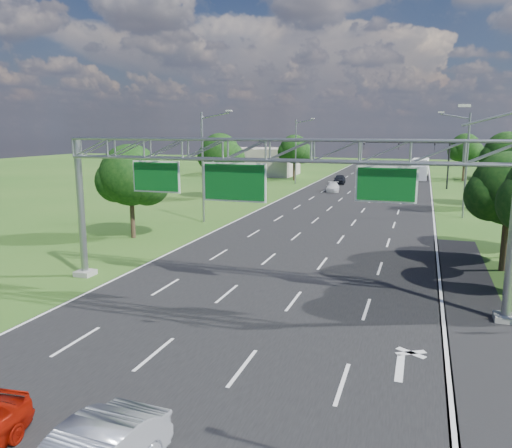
% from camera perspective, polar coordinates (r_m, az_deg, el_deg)
% --- Properties ---
extents(ground, '(220.00, 220.00, 0.00)m').
position_cam_1_polar(ground, '(43.24, 8.03, -0.66)').
color(ground, '#285419').
rests_on(ground, ground).
extents(road, '(18.00, 180.00, 0.02)m').
position_cam_1_polar(road, '(43.24, 8.03, -0.66)').
color(road, black).
rests_on(road, ground).
extents(road_flare, '(3.00, 30.00, 0.02)m').
position_cam_1_polar(road_flare, '(27.21, 23.30, -8.34)').
color(road_flare, black).
rests_on(road_flare, ground).
extents(sign_gantry, '(23.50, 1.00, 9.56)m').
position_cam_1_polar(sign_gantry, '(24.84, 1.52, 7.06)').
color(sign_gantry, gray).
rests_on(sign_gantry, ground).
extents(traffic_signal, '(12.21, 0.24, 7.00)m').
position_cam_1_polar(traffic_signal, '(76.78, 18.57, 7.74)').
color(traffic_signal, black).
rests_on(traffic_signal, ground).
extents(streetlight_l_near, '(2.97, 0.22, 10.16)m').
position_cam_1_polar(streetlight_l_near, '(45.87, -5.90, 7.08)').
color(streetlight_l_near, gray).
rests_on(streetlight_l_near, ground).
extents(streetlight_l_far, '(2.97, 0.22, 10.16)m').
position_cam_1_polar(streetlight_l_far, '(79.05, 4.71, 8.63)').
color(streetlight_l_far, gray).
rests_on(streetlight_l_far, ground).
extents(streetlight_r_mid, '(2.97, 0.22, 10.16)m').
position_cam_1_polar(streetlight_r_mid, '(51.93, 22.74, 6.73)').
color(streetlight_r_mid, gray).
rests_on(streetlight_r_mid, ground).
extents(tree_verge_la, '(5.76, 4.80, 7.40)m').
position_cam_1_polar(tree_verge_la, '(40.18, -14.01, 5.12)').
color(tree_verge_la, '#2D2116').
rests_on(tree_verge_la, ground).
extents(tree_verge_lb, '(5.76, 4.80, 8.06)m').
position_cam_1_polar(tree_verge_lb, '(61.49, -4.04, 7.88)').
color(tree_verge_lb, '#2D2116').
rests_on(tree_verge_lb, ground).
extents(tree_verge_lc, '(5.76, 4.80, 7.62)m').
position_cam_1_polar(tree_verge_lc, '(84.35, 4.45, 8.36)').
color(tree_verge_lc, '#2D2116').
rests_on(tree_verge_lc, ground).
extents(tree_verge_rd, '(5.76, 4.80, 8.28)m').
position_cam_1_polar(tree_verge_rd, '(60.42, 26.76, 6.92)').
color(tree_verge_rd, '#2D2116').
rests_on(tree_verge_rd, ground).
extents(tree_verge_re, '(5.76, 4.80, 7.84)m').
position_cam_1_polar(tree_verge_re, '(90.04, 22.83, 7.85)').
color(tree_verge_re, '#2D2116').
rests_on(tree_verge_re, ground).
extents(building_left, '(14.00, 10.00, 5.00)m').
position_cam_1_polar(building_left, '(94.65, 0.23, 7.15)').
color(building_left, gray).
rests_on(building_left, ground).
extents(car_queue_a, '(2.28, 4.44, 1.23)m').
position_cam_1_polar(car_queue_a, '(69.93, 8.78, 4.19)').
color(car_queue_a, silver).
rests_on(car_queue_a, ground).
extents(car_queue_c, '(2.05, 4.36, 1.44)m').
position_cam_1_polar(car_queue_c, '(80.09, 9.53, 5.06)').
color(car_queue_c, black).
rests_on(car_queue_c, ground).
extents(car_queue_d, '(2.09, 4.70, 1.50)m').
position_cam_1_polar(car_queue_d, '(68.59, 15.08, 3.93)').
color(car_queue_d, silver).
rests_on(car_queue_d, ground).
extents(box_truck, '(2.95, 9.03, 3.37)m').
position_cam_1_polar(box_truck, '(92.46, 18.22, 5.98)').
color(box_truck, white).
rests_on(box_truck, ground).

